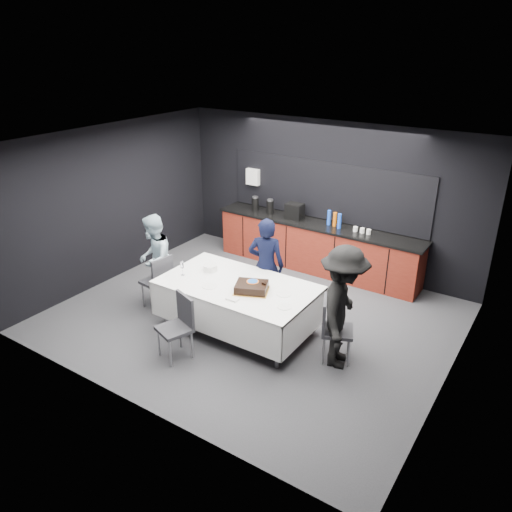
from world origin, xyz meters
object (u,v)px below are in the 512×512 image
at_px(cake_assembly, 252,287).
at_px(person_center, 266,266).
at_px(party_table, 238,292).
at_px(person_right, 342,308).
at_px(chair_right, 332,325).
at_px(chair_near, 179,322).
at_px(plate_stack, 210,268).
at_px(chair_left, 159,278).
at_px(champagne_flute, 182,266).
at_px(person_left, 154,259).

distance_m(cake_assembly, person_center, 0.86).
bearing_deg(party_table, person_right, 2.19).
relative_size(person_center, person_right, 0.92).
xyz_separation_m(chair_right, person_right, (0.15, -0.03, 0.33)).
height_order(party_table, chair_near, chair_near).
bearing_deg(plate_stack, chair_near, -73.50).
distance_m(cake_assembly, chair_left, 1.79).
xyz_separation_m(champagne_flute, person_right, (2.53, 0.28, -0.07)).
xyz_separation_m(plate_stack, champagne_flute, (-0.25, -0.36, 0.11)).
distance_m(chair_left, chair_near, 1.45).
distance_m(plate_stack, person_left, 1.09).
bearing_deg(cake_assembly, chair_right, 7.59).
height_order(champagne_flute, chair_left, champagne_flute).
bearing_deg(champagne_flute, person_center, 46.73).
height_order(champagne_flute, person_center, person_center).
distance_m(champagne_flute, person_right, 2.55).
relative_size(cake_assembly, chair_left, 0.65).
bearing_deg(chair_near, party_table, 73.96).
bearing_deg(person_right, chair_near, 102.89).
bearing_deg(cake_assembly, person_center, 108.26).
bearing_deg(chair_near, champagne_flute, 127.24).
distance_m(plate_stack, chair_right, 2.16).
height_order(plate_stack, person_center, person_center).
height_order(party_table, person_left, person_left).
relative_size(cake_assembly, person_right, 0.35).
bearing_deg(cake_assembly, person_right, 5.51).
distance_m(person_center, person_right, 1.76).
distance_m(plate_stack, champagne_flute, 0.46).
xyz_separation_m(chair_right, chair_near, (-1.80, -1.09, 0.00)).
bearing_deg(chair_left, chair_near, -35.77).
xyz_separation_m(chair_right, person_left, (-3.22, -0.07, 0.22)).
height_order(cake_assembly, chair_near, cake_assembly).
bearing_deg(person_left, cake_assembly, 58.09).
bearing_deg(cake_assembly, chair_left, -177.31).
bearing_deg(person_right, champagne_flute, 80.57).
bearing_deg(person_right, chair_right, 62.34).
bearing_deg(plate_stack, chair_left, -160.62).
relative_size(champagne_flute, chair_right, 0.24).
height_order(cake_assembly, plate_stack, cake_assembly).
xyz_separation_m(party_table, person_center, (0.03, 0.75, 0.16)).
bearing_deg(chair_near, person_right, 28.65).
distance_m(chair_left, person_left, 0.37).
xyz_separation_m(chair_left, person_right, (3.12, 0.21, 0.33)).
relative_size(party_table, cake_assembly, 3.86).
xyz_separation_m(chair_right, person_center, (-1.48, 0.65, 0.26)).
distance_m(cake_assembly, person_left, 2.01).
bearing_deg(champagne_flute, person_left, 163.87).
distance_m(cake_assembly, chair_near, 1.14).
xyz_separation_m(chair_near, person_left, (-1.42, 1.02, 0.22)).
xyz_separation_m(champagne_flute, person_center, (0.91, 0.97, -0.14)).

